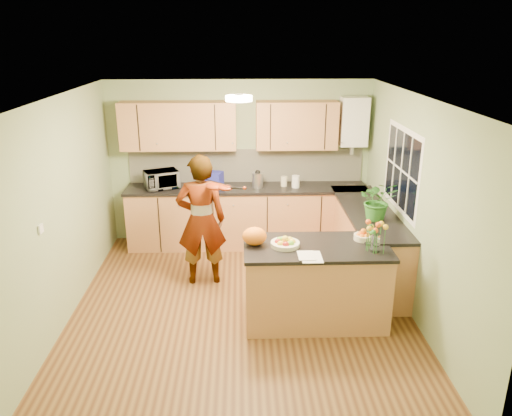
{
  "coord_description": "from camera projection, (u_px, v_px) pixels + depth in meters",
  "views": [
    {
      "loc": [
        0.01,
        -5.28,
        3.14
      ],
      "look_at": [
        0.2,
        0.5,
        1.11
      ],
      "focal_mm": 35.0,
      "sensor_mm": 36.0,
      "label": 1
    }
  ],
  "objects": [
    {
      "name": "floor",
      "position": [
        241.0,
        308.0,
        6.01
      ],
      "size": [
        4.5,
        4.5,
        0.0
      ],
      "primitive_type": "plane",
      "color": "#522F17",
      "rests_on": "ground"
    },
    {
      "name": "ceiling",
      "position": [
        239.0,
        98.0,
        5.19
      ],
      "size": [
        4.0,
        4.5,
        0.02
      ],
      "primitive_type": "cube",
      "color": "silver",
      "rests_on": "wall_back"
    },
    {
      "name": "wall_back",
      "position": [
        240.0,
        162.0,
        7.72
      ],
      "size": [
        4.0,
        0.02,
        2.5
      ],
      "primitive_type": "cube",
      "color": "#8CA173",
      "rests_on": "floor"
    },
    {
      "name": "wall_front",
      "position": [
        241.0,
        319.0,
        3.48
      ],
      "size": [
        4.0,
        0.02,
        2.5
      ],
      "primitive_type": "cube",
      "color": "#8CA173",
      "rests_on": "floor"
    },
    {
      "name": "wall_left",
      "position": [
        60.0,
        213.0,
        5.54
      ],
      "size": [
        0.02,
        4.5,
        2.5
      ],
      "primitive_type": "cube",
      "color": "#8CA173",
      "rests_on": "floor"
    },
    {
      "name": "wall_right",
      "position": [
        416.0,
        209.0,
        5.66
      ],
      "size": [
        0.02,
        4.5,
        2.5
      ],
      "primitive_type": "cube",
      "color": "#8CA173",
      "rests_on": "floor"
    },
    {
      "name": "back_counter",
      "position": [
        247.0,
        216.0,
        7.7
      ],
      "size": [
        3.64,
        0.62,
        0.94
      ],
      "color": "#C27E4D",
      "rests_on": "floor"
    },
    {
      "name": "right_counter",
      "position": [
        367.0,
        243.0,
        6.71
      ],
      "size": [
        0.62,
        2.24,
        0.94
      ],
      "color": "#C27E4D",
      "rests_on": "floor"
    },
    {
      "name": "splashback",
      "position": [
        246.0,
        165.0,
        7.73
      ],
      "size": [
        3.6,
        0.02,
        0.52
      ],
      "primitive_type": "cube",
      "color": "beige",
      "rests_on": "back_counter"
    },
    {
      "name": "upper_cabinets",
      "position": [
        227.0,
        126.0,
        7.36
      ],
      "size": [
        3.2,
        0.34,
        0.7
      ],
      "color": "#C27E4D",
      "rests_on": "wall_back"
    },
    {
      "name": "boiler",
      "position": [
        354.0,
        122.0,
        7.41
      ],
      "size": [
        0.4,
        0.3,
        0.86
      ],
      "color": "white",
      "rests_on": "wall_back"
    },
    {
      "name": "window_right",
      "position": [
        402.0,
        170.0,
        6.13
      ],
      "size": [
        0.01,
        1.3,
        1.05
      ],
      "color": "white",
      "rests_on": "wall_right"
    },
    {
      "name": "light_switch",
      "position": [
        41.0,
        229.0,
        4.96
      ],
      "size": [
        0.02,
        0.09,
        0.09
      ],
      "primitive_type": "cube",
      "color": "white",
      "rests_on": "wall_left"
    },
    {
      "name": "ceiling_lamp",
      "position": [
        239.0,
        98.0,
        5.48
      ],
      "size": [
        0.3,
        0.3,
        0.07
      ],
      "color": "#FFEABF",
      "rests_on": "ceiling"
    },
    {
      "name": "peninsula_island",
      "position": [
        315.0,
        283.0,
        5.65
      ],
      "size": [
        1.61,
        0.83,
        0.92
      ],
      "color": "#C27E4D",
      "rests_on": "floor"
    },
    {
      "name": "fruit_dish",
      "position": [
        285.0,
        242.0,
        5.47
      ],
      "size": [
        0.32,
        0.32,
        0.11
      ],
      "color": "beige",
      "rests_on": "peninsula_island"
    },
    {
      "name": "orange_bowl",
      "position": [
        363.0,
        235.0,
        5.64
      ],
      "size": [
        0.21,
        0.21,
        0.12
      ],
      "color": "beige",
      "rests_on": "peninsula_island"
    },
    {
      "name": "flower_vase",
      "position": [
        377.0,
        227.0,
        5.25
      ],
      "size": [
        0.24,
        0.24,
        0.44
      ],
      "rotation": [
        0.0,
        0.0,
        -0.14
      ],
      "color": "silver",
      "rests_on": "peninsula_island"
    },
    {
      "name": "orange_bag",
      "position": [
        254.0,
        236.0,
        5.49
      ],
      "size": [
        0.33,
        0.31,
        0.2
      ],
      "primitive_type": "ellipsoid",
      "rotation": [
        0.0,
        0.0,
        -0.37
      ],
      "color": "orange",
      "rests_on": "peninsula_island"
    },
    {
      "name": "papers",
      "position": [
        311.0,
        257.0,
        5.21
      ],
      "size": [
        0.22,
        0.3,
        0.01
      ],
      "primitive_type": "cube",
      "color": "white",
      "rests_on": "peninsula_island"
    },
    {
      "name": "violinist",
      "position": [
        201.0,
        220.0,
        6.4
      ],
      "size": [
        0.67,
        0.47,
        1.73
      ],
      "primitive_type": "imported",
      "rotation": [
        0.0,
        0.0,
        3.23
      ],
      "color": "#DAA185",
      "rests_on": "floor"
    },
    {
      "name": "violin",
      "position": [
        215.0,
        186.0,
        6.03
      ],
      "size": [
        0.63,
        0.55,
        0.16
      ],
      "primitive_type": null,
      "rotation": [
        0.17,
        0.0,
        -0.61
      ],
      "color": "#510B05",
      "rests_on": "violinist"
    },
    {
      "name": "microwave",
      "position": [
        162.0,
        179.0,
        7.45
      ],
      "size": [
        0.57,
        0.5,
        0.27
      ],
      "primitive_type": "imported",
      "rotation": [
        0.0,
        0.0,
        0.42
      ],
      "color": "white",
      "rests_on": "back_counter"
    },
    {
      "name": "blue_box",
      "position": [
        212.0,
        180.0,
        7.48
      ],
      "size": [
        0.35,
        0.3,
        0.24
      ],
      "primitive_type": "cube",
      "rotation": [
        0.0,
        0.0,
        -0.32
      ],
      "color": "#212497",
      "rests_on": "back_counter"
    },
    {
      "name": "kettle",
      "position": [
        258.0,
        179.0,
        7.49
      ],
      "size": [
        0.17,
        0.17,
        0.31
      ],
      "rotation": [
        0.0,
        0.0,
        0.08
      ],
      "color": "silver",
      "rests_on": "back_counter"
    },
    {
      "name": "jar_cream",
      "position": [
        284.0,
        181.0,
        7.56
      ],
      "size": [
        0.12,
        0.12,
        0.15
      ],
      "primitive_type": "cylinder",
      "rotation": [
        0.0,
        0.0,
        0.35
      ],
      "color": "beige",
      "rests_on": "back_counter"
    },
    {
      "name": "jar_white",
      "position": [
        296.0,
        181.0,
        7.49
      ],
      "size": [
        0.13,
        0.13,
        0.18
      ],
      "primitive_type": "cylinder",
      "rotation": [
        0.0,
        0.0,
        -0.09
      ],
      "color": "white",
      "rests_on": "back_counter"
    },
    {
      "name": "potted_plant",
      "position": [
        378.0,
        200.0,
        6.14
      ],
      "size": [
        0.49,
        0.44,
        0.51
      ],
      "primitive_type": "imported",
      "rotation": [
        0.0,
        0.0,
        -0.09
      ],
      "color": "#2F7527",
      "rests_on": "right_counter"
    }
  ]
}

